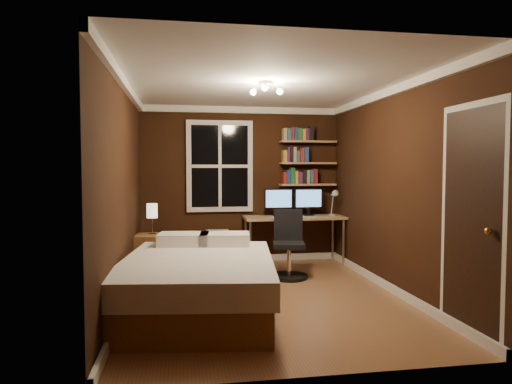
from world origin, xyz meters
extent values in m
plane|color=brown|center=(0.00, 0.00, 0.00)|extent=(4.20, 4.20, 0.00)
cube|color=black|center=(0.00, 2.10, 1.25)|extent=(3.20, 0.04, 2.50)
cube|color=black|center=(-1.60, 0.00, 1.25)|extent=(0.04, 4.20, 2.50)
cube|color=black|center=(1.60, 0.00, 1.25)|extent=(0.04, 4.20, 2.50)
cube|color=white|center=(0.00, 0.00, 2.50)|extent=(3.20, 4.20, 0.02)
cube|color=silver|center=(-0.35, 2.06, 1.55)|extent=(1.06, 0.06, 1.46)
sphere|color=#B58236|center=(1.55, -1.85, 1.00)|extent=(0.06, 0.06, 0.06)
cube|color=tan|center=(1.08, 1.98, 1.25)|extent=(0.92, 0.22, 0.03)
cube|color=tan|center=(1.08, 1.98, 1.60)|extent=(0.92, 0.22, 0.03)
cube|color=tan|center=(1.08, 1.98, 1.95)|extent=(0.92, 0.22, 0.03)
cube|color=brown|center=(-0.79, -0.49, 0.17)|extent=(1.71, 2.25, 0.33)
cube|color=white|center=(-0.79, -0.49, 0.46)|extent=(1.80, 2.32, 0.25)
cube|color=white|center=(-0.93, 0.35, 0.65)|extent=(0.65, 0.49, 0.15)
cube|color=white|center=(-0.44, 0.29, 0.65)|extent=(0.65, 0.49, 0.15)
cube|color=brown|center=(-1.37, 1.25, 0.30)|extent=(0.53, 0.53, 0.59)
cube|color=beige|center=(-0.40, 2.00, 0.27)|extent=(0.36, 0.13, 0.54)
cube|color=tan|center=(0.80, 1.78, 0.74)|extent=(1.59, 0.60, 0.04)
cylinder|color=beige|center=(0.07, 1.52, 0.36)|extent=(0.04, 0.04, 0.72)
cylinder|color=beige|center=(1.54, 1.52, 0.36)|extent=(0.04, 0.04, 0.72)
cylinder|color=beige|center=(0.07, 2.04, 0.36)|extent=(0.04, 0.04, 0.72)
cylinder|color=beige|center=(1.54, 2.04, 0.36)|extent=(0.04, 0.04, 0.72)
cylinder|color=black|center=(0.50, 0.83, 0.03)|extent=(0.52, 0.52, 0.05)
cylinder|color=silver|center=(0.50, 0.83, 0.24)|extent=(0.06, 0.06, 0.38)
cube|color=black|center=(0.50, 0.83, 0.46)|extent=(0.49, 0.49, 0.07)
cube|color=black|center=(0.53, 1.01, 0.72)|extent=(0.40, 0.12, 0.44)
camera|label=1|loc=(-0.95, -5.24, 1.52)|focal=32.00mm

